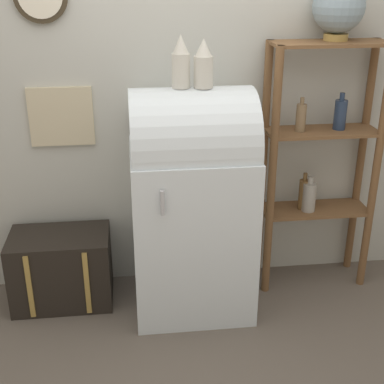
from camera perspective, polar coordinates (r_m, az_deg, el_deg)
The scene contains 8 objects.
ground_plane at distance 3.37m, azimuth 0.42°, elevation -13.50°, with size 12.00×12.00×0.00m, color #60564C.
wall_back at distance 3.34m, azimuth -0.86°, elevation 11.75°, with size 7.00×0.09×2.70m.
refrigerator at distance 3.20m, azimuth -0.04°, elevation -0.75°, with size 0.71×0.69×1.39m.
suitcase_trunk at distance 3.52m, azimuth -13.72°, elevation -7.91°, with size 0.62×0.39×0.47m.
shelf_unit at distance 3.47m, azimuth 13.38°, elevation 3.76°, with size 0.71×0.28×1.60m.
globe at distance 3.34m, azimuth 15.39°, elevation 18.49°, with size 0.30×0.30×0.34m.
vase_left at distance 2.96m, azimuth -1.20°, elevation 13.56°, with size 0.10×0.10×0.28m.
vase_center at distance 2.97m, azimuth 1.23°, elevation 13.38°, with size 0.11×0.11×0.26m.
Camera 1 is at (-0.34, -2.67, 2.02)m, focal length 50.00 mm.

